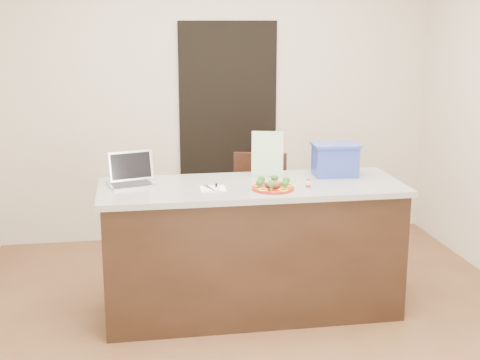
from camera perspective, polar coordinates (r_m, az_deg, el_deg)
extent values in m
plane|color=brown|center=(4.61, 1.54, -12.29)|extent=(4.00, 4.00, 0.00)
plane|color=beige|center=(6.16, -1.98, 7.40)|extent=(4.00, 0.00, 4.00)
plane|color=beige|center=(2.32, 11.29, -3.22)|extent=(4.00, 0.00, 4.00)
cube|color=black|center=(6.20, -1.01, 4.18)|extent=(0.90, 0.02, 2.00)
cube|color=black|center=(4.67, 0.98, -6.10)|extent=(2.00, 0.70, 0.88)
cube|color=beige|center=(4.53, 1.00, -0.61)|extent=(2.06, 0.76, 0.04)
cylinder|color=#9A180E|center=(4.39, 2.83, -0.70)|extent=(0.28, 0.28, 0.02)
torus|color=#9A180E|center=(4.39, 2.83, -0.62)|extent=(0.28, 0.28, 0.01)
sphere|color=brown|center=(4.39, 2.83, -0.34)|extent=(0.04, 0.04, 0.04)
sphere|color=brown|center=(4.38, 2.37, -0.36)|extent=(0.04, 0.04, 0.04)
sphere|color=brown|center=(4.36, 2.56, -0.43)|extent=(0.04, 0.04, 0.04)
sphere|color=brown|center=(4.35, 2.87, -0.45)|extent=(0.04, 0.04, 0.04)
sphere|color=brown|center=(4.36, 3.17, -0.42)|extent=(0.04, 0.04, 0.04)
sphere|color=brown|center=(4.38, 3.31, -0.35)|extent=(0.04, 0.04, 0.04)
sphere|color=brown|center=(4.41, 3.22, -0.28)|extent=(0.04, 0.04, 0.04)
sphere|color=brown|center=(4.42, 2.96, -0.23)|extent=(0.04, 0.04, 0.04)
sphere|color=brown|center=(4.42, 2.64, -0.23)|extent=(0.04, 0.04, 0.04)
ellipsoid|color=#1E4913|center=(4.47, 2.97, 0.17)|extent=(0.05, 0.05, 0.04)
ellipsoid|color=#1E4913|center=(4.44, 1.84, 0.07)|extent=(0.05, 0.05, 0.04)
ellipsoid|color=#1E4913|center=(4.35, 1.68, -0.22)|extent=(0.05, 0.05, 0.04)
ellipsoid|color=#1E4913|center=(4.29, 2.69, -0.41)|extent=(0.05, 0.05, 0.04)
ellipsoid|color=#1E4913|center=(4.33, 3.85, -0.30)|extent=(0.05, 0.05, 0.04)
ellipsoid|color=#1E4913|center=(4.42, 3.97, -0.01)|extent=(0.05, 0.05, 0.04)
torus|color=yellow|center=(4.50, 2.80, -0.21)|extent=(0.07, 0.07, 0.01)
torus|color=yellow|center=(4.42, 1.48, -0.43)|extent=(0.07, 0.07, 0.01)
torus|color=yellow|center=(4.30, 2.00, -0.83)|extent=(0.07, 0.07, 0.01)
torus|color=yellow|center=(4.31, 3.70, -0.84)|extent=(0.07, 0.07, 0.01)
torus|color=yellow|center=(4.43, 4.16, -0.45)|extent=(0.07, 0.07, 0.01)
cube|color=white|center=(4.41, -2.33, -0.73)|extent=(0.17, 0.17, 0.01)
cube|color=#B0B1B5|center=(4.38, -2.56, -0.72)|extent=(0.05, 0.13, 0.00)
cube|color=#B0B1B5|center=(4.45, -2.67, -0.50)|extent=(0.05, 0.06, 0.00)
cube|color=silver|center=(4.36, -1.87, -0.76)|extent=(0.03, 0.09, 0.01)
cube|color=#B0B1B5|center=(4.46, -2.03, -0.46)|extent=(0.03, 0.11, 0.00)
cylinder|color=beige|center=(4.41, 5.84, -0.48)|extent=(0.03, 0.03, 0.05)
cylinder|color=beige|center=(4.41, 5.85, -0.10)|extent=(0.02, 0.02, 0.01)
cylinder|color=#B01217|center=(4.40, 5.86, 0.02)|extent=(0.02, 0.02, 0.01)
cylinder|color=#B01217|center=(4.41, 5.84, -0.52)|extent=(0.03, 0.03, 0.02)
cube|color=silver|center=(4.55, -9.22, -0.40)|extent=(0.35, 0.29, 0.01)
cube|color=silver|center=(4.63, -9.28, 1.22)|extent=(0.31, 0.13, 0.20)
cube|color=black|center=(4.62, -9.28, 1.20)|extent=(0.28, 0.11, 0.17)
cube|color=#252528|center=(4.54, -9.22, -0.33)|extent=(0.29, 0.21, 0.00)
cube|color=white|center=(4.74, 2.35, 2.25)|extent=(0.23, 0.10, 0.32)
cube|color=#2B3C9D|center=(4.81, 8.11, 1.62)|extent=(0.31, 0.23, 0.21)
cube|color=#2B3C9D|center=(4.79, 8.16, 2.98)|extent=(0.34, 0.25, 0.02)
cube|color=#351A10|center=(5.31, 2.11, -3.46)|extent=(0.52, 0.52, 0.04)
cube|color=#351A10|center=(5.42, 1.72, -0.19)|extent=(0.42, 0.15, 0.49)
cylinder|color=#351A10|center=(5.18, 0.50, -6.56)|extent=(0.04, 0.04, 0.46)
cylinder|color=#351A10|center=(5.25, 4.46, -6.31)|extent=(0.04, 0.04, 0.46)
cylinder|color=#351A10|center=(5.52, -0.16, -5.27)|extent=(0.04, 0.04, 0.46)
cylinder|color=#351A10|center=(5.59, 3.56, -5.06)|extent=(0.04, 0.04, 0.46)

